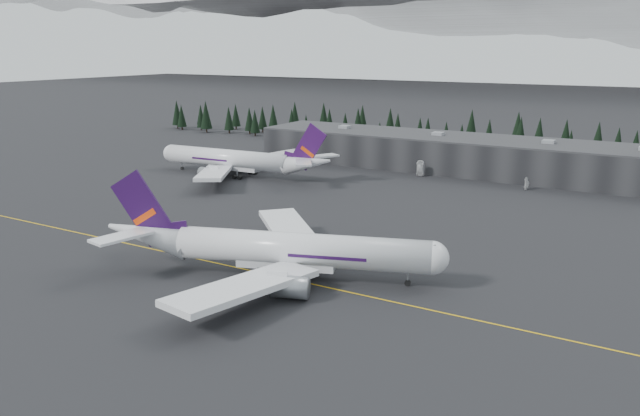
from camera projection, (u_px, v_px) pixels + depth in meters
The scene contains 8 objects.
ground at pixel (271, 271), 129.02m from camera, with size 1400.00×1400.00×0.00m, color black.
taxiline at pixel (265, 274), 127.35m from camera, with size 400.00×0.40×0.02m, color gold.
terminal at pixel (463, 154), 231.70m from camera, with size 160.00×30.00×12.60m.
treeline at pixel (491, 138), 262.26m from camera, with size 360.00×20.00×15.00m, color black.
jet_main at pixel (272, 248), 124.75m from camera, with size 68.86×61.88×20.85m.
jet_parked at pixel (241, 160), 221.36m from camera, with size 70.04×64.51×20.59m.
gse_vehicle_a at pixel (420, 174), 222.86m from camera, with size 2.67×5.79×1.61m, color silver.
gse_vehicle_b at pixel (527, 188), 201.84m from camera, with size 1.68×4.18×1.42m, color #B8B8BB.
Camera 1 is at (70.39, -99.64, 45.13)m, focal length 35.00 mm.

